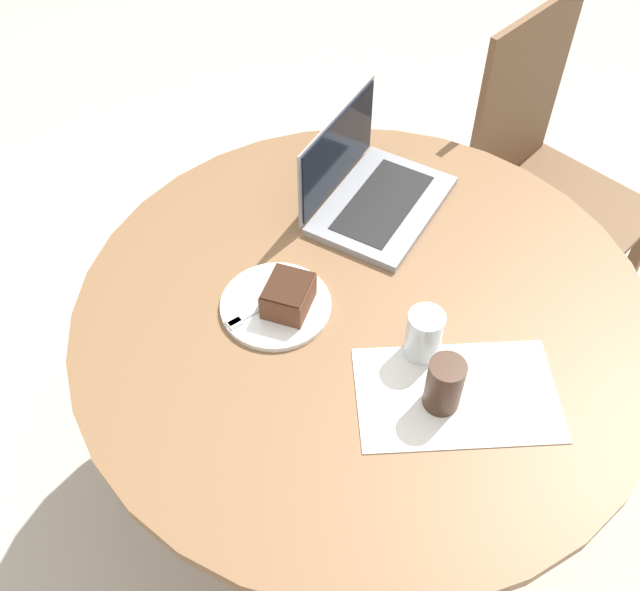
% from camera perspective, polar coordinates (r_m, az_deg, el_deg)
% --- Properties ---
extents(ground_plane, '(12.00, 12.00, 0.00)m').
position_cam_1_polar(ground_plane, '(2.10, 2.46, -13.65)').
color(ground_plane, '#B7AD9E').
extents(dining_table, '(1.15, 1.15, 0.73)m').
position_cam_1_polar(dining_table, '(1.59, 3.15, -4.29)').
color(dining_table, brown).
rests_on(dining_table, ground_plane).
extents(chair, '(0.55, 0.55, 0.96)m').
position_cam_1_polar(chair, '(2.19, 16.48, 8.13)').
color(chair, brown).
rests_on(chair, ground_plane).
extents(paper_document, '(0.42, 0.35, 0.00)m').
position_cam_1_polar(paper_document, '(1.38, 10.38, -7.41)').
color(paper_document, white).
rests_on(paper_document, dining_table).
extents(plate, '(0.22, 0.22, 0.01)m').
position_cam_1_polar(plate, '(1.48, -3.39, -0.76)').
color(plate, white).
rests_on(plate, dining_table).
extents(cake_slice, '(0.09, 0.10, 0.06)m').
position_cam_1_polar(cake_slice, '(1.45, -2.44, 0.01)').
color(cake_slice, brown).
rests_on(cake_slice, plate).
extents(fork, '(0.11, 0.16, 0.00)m').
position_cam_1_polar(fork, '(1.46, -4.79, -1.08)').
color(fork, silver).
rests_on(fork, plate).
extents(coffee_glass, '(0.07, 0.07, 0.11)m').
position_cam_1_polar(coffee_glass, '(1.32, 9.44, -6.74)').
color(coffee_glass, '#3D2619').
rests_on(coffee_glass, dining_table).
extents(water_glass, '(0.07, 0.07, 0.11)m').
position_cam_1_polar(water_glass, '(1.39, 7.93, -2.98)').
color(water_glass, silver).
rests_on(water_glass, dining_table).
extents(laptop, '(0.28, 0.35, 0.21)m').
position_cam_1_polar(laptop, '(1.66, 3.92, 7.90)').
color(laptop, gray).
rests_on(laptop, dining_table).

